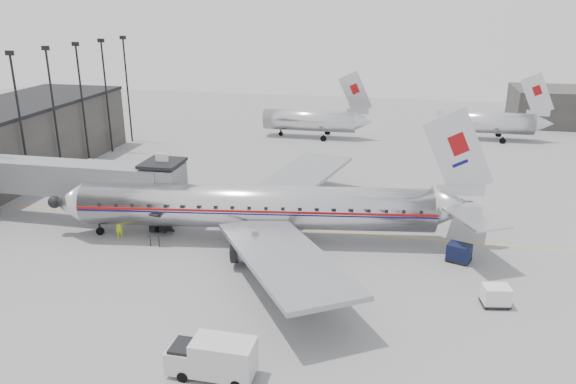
% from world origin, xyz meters
% --- Properties ---
extents(ground, '(160.00, 160.00, 0.00)m').
position_xyz_m(ground, '(0.00, 0.00, 0.00)').
color(ground, slate).
rests_on(ground, ground).
extents(apron_line, '(60.00, 0.15, 0.01)m').
position_xyz_m(apron_line, '(3.00, 6.00, 0.01)').
color(apron_line, gold).
rests_on(apron_line, ground).
extents(jet_bridge, '(21.00, 6.20, 7.10)m').
position_xyz_m(jet_bridge, '(-16.66, 3.67, 4.18)').
color(jet_bridge, slate).
rests_on(jet_bridge, ground).
extents(floodlight_masts, '(0.90, 42.25, 15.25)m').
position_xyz_m(floodlight_masts, '(-27.50, 13.00, 8.36)').
color(floodlight_masts, black).
rests_on(floodlight_masts, ground).
extents(distant_aircraft_near, '(16.39, 3.20, 10.26)m').
position_xyz_m(distant_aircraft_near, '(-1.79, 42.00, 2.73)').
color(distant_aircraft_near, silver).
rests_on(distant_aircraft_near, ground).
extents(distant_aircraft_mid, '(16.39, 3.20, 10.26)m').
position_xyz_m(distant_aircraft_mid, '(24.21, 46.00, 2.73)').
color(distant_aircraft_mid, silver).
rests_on(distant_aircraft_mid, ground).
extents(airliner, '(38.21, 35.18, 12.13)m').
position_xyz_m(airliner, '(0.76, 3.11, 3.05)').
color(airliner, silver).
rests_on(airliner, ground).
extents(service_van, '(4.99, 2.05, 2.34)m').
position_xyz_m(service_van, '(2.46, -16.00, 1.23)').
color(service_van, '#BABABC').
rests_on(service_van, ground).
extents(baggage_cart_navy, '(2.28, 2.01, 1.49)m').
position_xyz_m(baggage_cart_navy, '(17.18, 2.00, 0.79)').
color(baggage_cart_navy, black).
rests_on(baggage_cart_navy, ground).
extents(baggage_cart_white, '(2.10, 1.73, 1.47)m').
position_xyz_m(baggage_cart_white, '(19.14, -4.66, 0.78)').
color(baggage_cart_white, silver).
rests_on(baggage_cart_white, ground).
extents(ramp_worker, '(0.80, 0.71, 1.83)m').
position_xyz_m(ramp_worker, '(-12.00, 0.68, 0.91)').
color(ramp_worker, '#C5EA1B').
rests_on(ramp_worker, ground).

